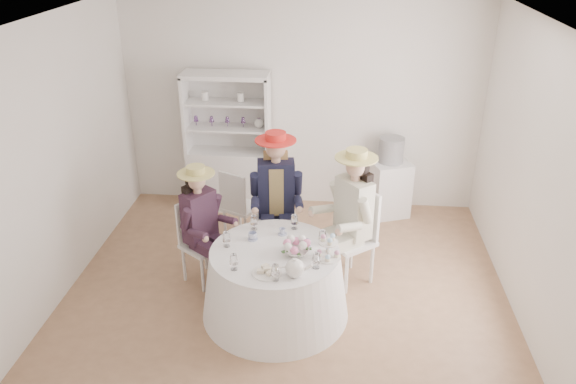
{
  "coord_description": "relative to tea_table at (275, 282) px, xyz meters",
  "views": [
    {
      "loc": [
        0.45,
        -4.83,
        3.47
      ],
      "look_at": [
        0.0,
        0.1,
        1.05
      ],
      "focal_mm": 35.0,
      "sensor_mm": 36.0,
      "label": 1
    }
  ],
  "objects": [
    {
      "name": "hatbox",
      "position": [
        1.21,
        2.18,
        0.53
      ],
      "size": [
        0.34,
        0.34,
        0.31
      ],
      "primitive_type": "cylinder",
      "rotation": [
        0.0,
        0.0,
        -0.1
      ],
      "color": "black",
      "rests_on": "side_table"
    },
    {
      "name": "flower_arrangement",
      "position": [
        0.2,
        -0.02,
        0.45
      ],
      "size": [
        0.21,
        0.21,
        0.08
      ],
      "rotation": [
        0.0,
        0.0,
        0.39
      ],
      "color": "pink",
      "rests_on": "tea_table"
    },
    {
      "name": "table_teapot",
      "position": [
        0.22,
        -0.38,
        0.43
      ],
      "size": [
        0.24,
        0.17,
        0.18
      ],
      "rotation": [
        0.0,
        0.0,
        -0.19
      ],
      "color": "white",
      "rests_on": "tea_table"
    },
    {
      "name": "wall_left",
      "position": [
        -2.18,
        0.43,
        1.0
      ],
      "size": [
        0.0,
        4.5,
        4.5
      ],
      "primitive_type": "plane",
      "rotation": [
        1.57,
        0.0,
        1.57
      ],
      "color": "silver",
      "rests_on": "ground"
    },
    {
      "name": "guest_right",
      "position": [
        0.71,
        0.61,
        0.49
      ],
      "size": [
        0.64,
        0.61,
        1.49
      ],
      "rotation": [
        0.0,
        0.0,
        -0.9
      ],
      "color": "silver",
      "rests_on": "ground"
    },
    {
      "name": "wall_right",
      "position": [
        2.32,
        0.43,
        1.0
      ],
      "size": [
        0.0,
        4.5,
        4.5
      ],
      "primitive_type": "plane",
      "rotation": [
        1.57,
        0.0,
        -1.57
      ],
      "color": "silver",
      "rests_on": "ground"
    },
    {
      "name": "flower_bowl",
      "position": [
        0.21,
        -0.05,
        0.38
      ],
      "size": [
        0.25,
        0.25,
        0.05
      ],
      "primitive_type": "imported",
      "rotation": [
        0.0,
        0.0,
        -0.19
      ],
      "color": "white",
      "rests_on": "tea_table"
    },
    {
      "name": "hutch",
      "position": [
        -0.84,
        2.2,
        0.29
      ],
      "size": [
        1.11,
        0.52,
        1.8
      ],
      "rotation": [
        0.0,
        0.0,
        -0.11
      ],
      "color": "silver",
      "rests_on": "ground"
    },
    {
      "name": "ground",
      "position": [
        0.07,
        0.43,
        -0.35
      ],
      "size": [
        4.5,
        4.5,
        0.0
      ],
      "primitive_type": "plane",
      "color": "#8C6646",
      "rests_on": "ground"
    },
    {
      "name": "guest_mid",
      "position": [
        -0.09,
        0.93,
        0.51
      ],
      "size": [
        0.56,
        0.59,
        1.51
      ],
      "rotation": [
        0.0,
        0.0,
        0.14
      ],
      "color": "silver",
      "rests_on": "ground"
    },
    {
      "name": "spare_chair",
      "position": [
        -0.57,
        1.31,
        0.14
      ],
      "size": [
        0.5,
        0.5,
        0.91
      ],
      "rotation": [
        0.0,
        0.0,
        2.69
      ],
      "color": "silver",
      "rests_on": "ground"
    },
    {
      "name": "side_table",
      "position": [
        1.21,
        2.18,
        0.02
      ],
      "size": [
        0.6,
        0.6,
        0.72
      ],
      "primitive_type": "cube",
      "rotation": [
        0.0,
        0.0,
        0.35
      ],
      "color": "silver",
      "rests_on": "ground"
    },
    {
      "name": "teacup_c",
      "position": [
        0.28,
        0.1,
        0.38
      ],
      "size": [
        0.11,
        0.11,
        0.07
      ],
      "primitive_type": "imported",
      "rotation": [
        0.0,
        0.0,
        -0.43
      ],
      "color": "white",
      "rests_on": "tea_table"
    },
    {
      "name": "ceiling",
      "position": [
        0.07,
        0.43,
        2.35
      ],
      "size": [
        4.5,
        4.5,
        0.0
      ],
      "primitive_type": "plane",
      "rotation": [
        3.14,
        0.0,
        0.0
      ],
      "color": "white",
      "rests_on": "wall_back"
    },
    {
      "name": "wall_front",
      "position": [
        0.07,
        -1.57,
        1.0
      ],
      "size": [
        4.5,
        0.0,
        4.5
      ],
      "primitive_type": "plane",
      "rotation": [
        -1.57,
        0.0,
        0.0
      ],
      "color": "silver",
      "rests_on": "ground"
    },
    {
      "name": "tea_table",
      "position": [
        0.0,
        0.0,
        0.0
      ],
      "size": [
        1.41,
        1.41,
        0.7
      ],
      "rotation": [
        0.0,
        0.0,
        -0.31
      ],
      "color": "white",
      "rests_on": "ground"
    },
    {
      "name": "sandwich_plate",
      "position": [
        -0.03,
        -0.36,
        0.37
      ],
      "size": [
        0.26,
        0.26,
        0.06
      ],
      "rotation": [
        0.0,
        0.0,
        0.26
      ],
      "color": "white",
      "rests_on": "tea_table"
    },
    {
      "name": "cupcake_stand",
      "position": [
        0.49,
        -0.06,
        0.43
      ],
      "size": [
        0.24,
        0.24,
        0.22
      ],
      "rotation": [
        0.0,
        0.0,
        0.18
      ],
      "color": "white",
      "rests_on": "tea_table"
    },
    {
      "name": "teacup_a",
      "position": [
        -0.23,
        0.19,
        0.39
      ],
      "size": [
        0.11,
        0.11,
        0.07
      ],
      "primitive_type": "imported",
      "rotation": [
        0.0,
        0.0,
        0.29
      ],
      "color": "white",
      "rests_on": "tea_table"
    },
    {
      "name": "guest_left",
      "position": [
        -0.8,
        0.47,
        0.39
      ],
      "size": [
        0.56,
        0.54,
        1.31
      ],
      "rotation": [
        0.0,
        0.0,
        0.93
      ],
      "color": "silver",
      "rests_on": "ground"
    },
    {
      "name": "stemware_set",
      "position": [
        -0.0,
        -0.0,
        0.43
      ],
      "size": [
        0.97,
        0.98,
        0.15
      ],
      "color": "white",
      "rests_on": "tea_table"
    },
    {
      "name": "wall_back",
      "position": [
        0.07,
        2.43,
        1.0
      ],
      "size": [
        4.5,
        0.0,
        4.5
      ],
      "primitive_type": "plane",
      "rotation": [
        1.57,
        0.0,
        0.0
      ],
      "color": "silver",
      "rests_on": "ground"
    },
    {
      "name": "teacup_b",
      "position": [
        0.04,
        0.31,
        0.38
      ],
      "size": [
        0.08,
        0.08,
        0.06
      ],
      "primitive_type": "imported",
      "rotation": [
        0.0,
        0.0,
        -0.39
      ],
      "color": "white",
      "rests_on": "tea_table"
    }
  ]
}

